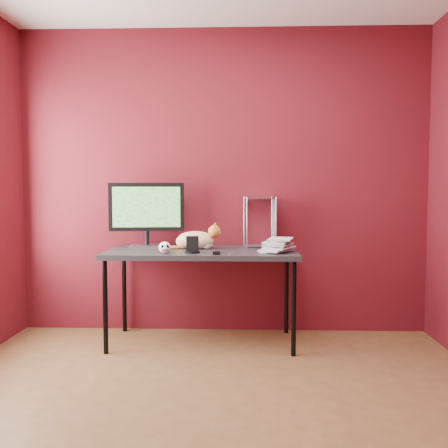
{
  "coord_description": "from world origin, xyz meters",
  "views": [
    {
      "loc": [
        0.17,
        -2.56,
        1.23
      ],
      "look_at": [
        0.03,
        1.15,
        0.97
      ],
      "focal_mm": 40.0,
      "sensor_mm": 36.0,
      "label": 1
    }
  ],
  "objects_px": {
    "cat": "(196,240)",
    "book_stack": "(268,173)",
    "desk": "(202,256)",
    "skull_mug": "(165,247)",
    "speaker": "(192,245)",
    "monitor": "(147,212)"
  },
  "relations": [
    {
      "from": "cat",
      "to": "book_stack",
      "type": "xyz_separation_m",
      "value": [
        0.57,
        -0.12,
        0.53
      ]
    },
    {
      "from": "desk",
      "to": "skull_mug",
      "type": "bearing_deg",
      "value": -138.77
    },
    {
      "from": "book_stack",
      "to": "speaker",
      "type": "bearing_deg",
      "value": -166.68
    },
    {
      "from": "monitor",
      "to": "speaker",
      "type": "bearing_deg",
      "value": -47.8
    },
    {
      "from": "cat",
      "to": "book_stack",
      "type": "bearing_deg",
      "value": -4.91
    },
    {
      "from": "desk",
      "to": "skull_mug",
      "type": "height_order",
      "value": "skull_mug"
    },
    {
      "from": "skull_mug",
      "to": "book_stack",
      "type": "height_order",
      "value": "book_stack"
    },
    {
      "from": "speaker",
      "to": "book_stack",
      "type": "xyz_separation_m",
      "value": [
        0.57,
        0.14,
        0.54
      ]
    },
    {
      "from": "desk",
      "to": "speaker",
      "type": "bearing_deg",
      "value": -106.46
    },
    {
      "from": "monitor",
      "to": "speaker",
      "type": "height_order",
      "value": "monitor"
    },
    {
      "from": "speaker",
      "to": "book_stack",
      "type": "relative_size",
      "value": 0.11
    },
    {
      "from": "skull_mug",
      "to": "book_stack",
      "type": "xyz_separation_m",
      "value": [
        0.78,
        0.17,
        0.56
      ]
    },
    {
      "from": "cat",
      "to": "desk",
      "type": "bearing_deg",
      "value": -44.83
    },
    {
      "from": "monitor",
      "to": "desk",
      "type": "bearing_deg",
      "value": -26.24
    },
    {
      "from": "cat",
      "to": "speaker",
      "type": "distance_m",
      "value": 0.26
    },
    {
      "from": "skull_mug",
      "to": "monitor",
      "type": "bearing_deg",
      "value": 105.81
    },
    {
      "from": "monitor",
      "to": "book_stack",
      "type": "bearing_deg",
      "value": -19.89
    },
    {
      "from": "monitor",
      "to": "cat",
      "type": "bearing_deg",
      "value": -19.72
    },
    {
      "from": "desk",
      "to": "book_stack",
      "type": "relative_size",
      "value": 1.24
    },
    {
      "from": "cat",
      "to": "skull_mug",
      "type": "height_order",
      "value": "cat"
    },
    {
      "from": "monitor",
      "to": "cat",
      "type": "relative_size",
      "value": 1.34
    },
    {
      "from": "monitor",
      "to": "speaker",
      "type": "xyz_separation_m",
      "value": [
        0.41,
        -0.35,
        -0.24
      ]
    }
  ]
}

